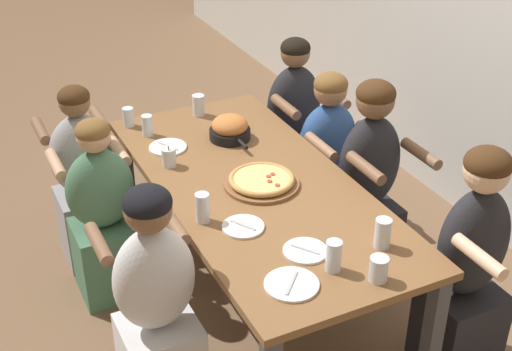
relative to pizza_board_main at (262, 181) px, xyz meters
The scene contains 23 objects.
ground_plane 0.78m from the pizza_board_main, 139.21° to the right, with size 18.00×18.00×0.00m, color brown.
dining_table 0.11m from the pizza_board_main, 139.21° to the right, with size 2.04×0.93×0.76m.
pizza_board_main is the anchor object (origin of this frame).
skillet_bowl 0.54m from the pizza_board_main, behind, with size 0.33×0.23×0.14m.
empty_plate_a 0.80m from the pizza_board_main, 17.67° to the right, with size 0.23×0.23×0.02m.
empty_plate_b 0.39m from the pizza_board_main, 38.96° to the right, with size 0.19×0.19×0.02m.
empty_plate_c 0.65m from the pizza_board_main, 153.72° to the right, with size 0.21×0.21×0.02m.
empty_plate_d 0.59m from the pizza_board_main, ahead, with size 0.20×0.20×0.02m.
cocktail_glass_blue 0.52m from the pizza_board_main, 138.80° to the right, with size 0.08×0.08×0.13m.
drinking_glass_a 0.74m from the pizza_board_main, ahead, with size 0.07×0.07×0.14m.
drinking_glass_b 0.85m from the pizza_board_main, 156.93° to the right, with size 0.06×0.06×0.12m.
drinking_glass_c 0.73m from the pizza_board_main, 19.08° to the left, with size 0.07×0.07×0.14m.
drinking_glass_d 0.90m from the pizza_board_main, behind, with size 0.07×0.07×0.13m.
drinking_glass_e 1.02m from the pizza_board_main, 157.37° to the right, with size 0.06×0.06×0.11m.
drinking_glass_f 0.89m from the pizza_board_main, ahead, with size 0.08×0.08×0.11m.
drinking_glass_g 0.42m from the pizza_board_main, 66.44° to the right, with size 0.07×0.07×0.14m.
diner_far_center 0.70m from the pizza_board_main, 91.83° to the left, with size 0.51×0.40×1.19m.
diner_far_right 1.07m from the pizza_board_main, 39.35° to the left, with size 0.51×0.40×1.20m.
diner_near_midleft 0.90m from the pizza_board_main, 124.14° to the right, with size 0.51×0.40×1.06m.
diner_far_midleft 0.85m from the pizza_board_main, 124.18° to the left, with size 0.51×0.40×1.08m.
diner_far_left 1.13m from the pizza_board_main, 142.72° to the left, with size 0.51×0.40×1.15m.
diner_near_midright 0.84m from the pizza_board_main, 60.96° to the right, with size 0.51×0.40×1.15m.
diner_near_left 1.14m from the pizza_board_main, 140.40° to the right, with size 0.51×0.40×1.10m.
Camera 1 is at (2.75, -1.34, 2.59)m, focal length 50.00 mm.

